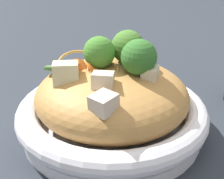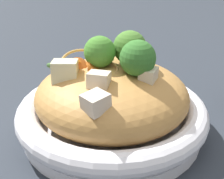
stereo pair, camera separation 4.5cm
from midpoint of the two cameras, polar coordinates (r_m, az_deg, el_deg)
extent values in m
plane|color=#272D35|center=(0.48, 2.68, -7.60)|extent=(3.00, 3.00, 0.00)
cylinder|color=white|center=(0.48, 2.70, -6.73)|extent=(0.27, 0.27, 0.02)
torus|color=white|center=(0.47, 2.77, -4.04)|extent=(0.28, 0.28, 0.03)
ellipsoid|color=#B37F41|center=(0.45, 2.84, -1.08)|extent=(0.22, 0.22, 0.09)
torus|color=#B07E43|center=(0.44, 3.69, 1.45)|extent=(0.07, 0.07, 0.02)
torus|color=#B28740|center=(0.47, -2.89, 4.96)|extent=(0.09, 0.08, 0.02)
torus|color=#B3854A|center=(0.46, 7.18, 2.24)|extent=(0.08, 0.08, 0.03)
torus|color=#BA8248|center=(0.43, 1.19, 3.57)|extent=(0.05, 0.05, 0.01)
cone|color=#9AC46E|center=(0.42, 7.70, 2.60)|extent=(0.03, 0.03, 0.01)
sphere|color=#336C2A|center=(0.41, 7.89, 5.68)|extent=(0.07, 0.07, 0.05)
cone|color=#A0C073|center=(0.44, 0.62, 4.09)|extent=(0.03, 0.03, 0.01)
sphere|color=#427F2B|center=(0.43, 0.64, 6.85)|extent=(0.06, 0.06, 0.04)
cone|color=#9DC077|center=(0.46, 6.02, 4.67)|extent=(0.03, 0.03, 0.02)
sphere|color=#46772D|center=(0.45, 6.17, 7.68)|extent=(0.06, 0.06, 0.05)
cylinder|color=orange|center=(0.45, -3.95, 4.15)|extent=(0.03, 0.03, 0.02)
cylinder|color=orange|center=(0.44, -3.48, 4.02)|extent=(0.03, 0.02, 0.03)
cylinder|color=orange|center=(0.43, -0.19, 4.21)|extent=(0.02, 0.03, 0.02)
cylinder|color=orange|center=(0.51, 4.73, 6.18)|extent=(0.02, 0.02, 0.02)
cylinder|color=orange|center=(0.49, 7.57, 5.59)|extent=(0.03, 0.04, 0.02)
cylinder|color=beige|center=(0.46, 1.28, 5.36)|extent=(0.03, 0.04, 0.02)
torus|color=#2F6834|center=(0.46, 1.28, 5.36)|extent=(0.04, 0.04, 0.03)
cylinder|color=beige|center=(0.46, -6.62, 3.97)|extent=(0.04, 0.04, 0.02)
torus|color=#365D28|center=(0.46, -6.62, 3.97)|extent=(0.05, 0.05, 0.03)
cube|color=beige|center=(0.42, -5.65, 3.18)|extent=(0.04, 0.04, 0.03)
cube|color=beige|center=(0.42, 9.80, 2.47)|extent=(0.02, 0.03, 0.02)
cube|color=beige|center=(0.39, 1.12, 1.56)|extent=(0.03, 0.03, 0.02)
cube|color=beige|center=(0.36, 0.51, -2.57)|extent=(0.04, 0.04, 0.02)
camera|label=1|loc=(0.02, -87.14, 1.39)|focal=49.61mm
camera|label=2|loc=(0.02, 92.86, -1.39)|focal=49.61mm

